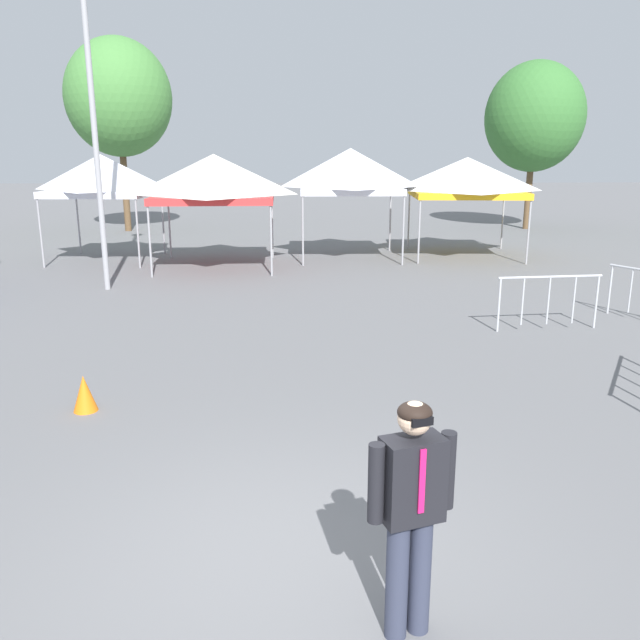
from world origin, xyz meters
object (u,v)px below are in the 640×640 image
person_foreground (411,504)px  canopy_tent_behind_left (102,175)px  tree_behind_tents_right (119,98)px  canopy_tent_right_of_center (214,178)px  canopy_tent_behind_center (350,171)px  light_pole_near_lift (88,52)px  canopy_tent_center (467,177)px  tree_behind_tents_center (535,117)px  crowd_barrier_mid_lot (549,292)px  traffic_cone_lot_center (84,393)px

person_foreground → canopy_tent_behind_left: bearing=112.0°
tree_behind_tents_right → canopy_tent_right_of_center: bearing=-61.9°
canopy_tent_behind_left → tree_behind_tents_right: (-1.37, 8.07, 2.92)m
canopy_tent_behind_left → canopy_tent_behind_center: bearing=2.0°
canopy_tent_right_of_center → light_pole_near_lift: size_ratio=0.35×
canopy_tent_center → canopy_tent_behind_center: bearing=-176.2°
canopy_tent_behind_left → canopy_tent_right_of_center: 3.89m
canopy_tent_right_of_center → canopy_tent_center: 8.19m
canopy_tent_center → person_foreground: (-4.80, -17.45, -1.55)m
canopy_tent_behind_left → canopy_tent_right_of_center: canopy_tent_right_of_center is taller
canopy_tent_right_of_center → canopy_tent_center: bearing=13.1°
person_foreground → tree_behind_tents_center: tree_behind_tents_center is taller
canopy_tent_behind_left → tree_behind_tents_right: tree_behind_tents_right is taller
canopy_tent_behind_center → tree_behind_tents_right: bearing=139.6°
canopy_tent_behind_center → crowd_barrier_mid_lot: 9.84m
light_pole_near_lift → traffic_cone_lot_center: 9.87m
person_foreground → tree_behind_tents_center: bearing=69.0°
canopy_tent_right_of_center → crowd_barrier_mid_lot: canopy_tent_right_of_center is taller
person_foreground → light_pole_near_lift: size_ratio=0.18×
person_foreground → tree_behind_tents_center: (9.65, 25.17, 3.82)m
canopy_tent_behind_center → crowd_barrier_mid_lot: size_ratio=1.67×
canopy_tent_behind_center → canopy_tent_center: 3.85m
person_foreground → tree_behind_tents_right: bearing=108.2°
tree_behind_tents_center → person_foreground: bearing=-111.0°
light_pole_near_lift → tree_behind_tents_right: light_pole_near_lift is taller
tree_behind_tents_center → traffic_cone_lot_center: bearing=-122.4°
canopy_tent_right_of_center → person_foreground: 16.00m
canopy_tent_center → light_pole_near_lift: 11.97m
person_foreground → canopy_tent_center: bearing=74.6°
canopy_tent_center → tree_behind_tents_right: 15.33m
canopy_tent_center → crowd_barrier_mid_lot: bearing=-94.3°
canopy_tent_behind_left → canopy_tent_right_of_center: bearing=-19.9°
canopy_tent_behind_center → person_foreground: bearing=-93.2°
canopy_tent_center → light_pole_near_lift: size_ratio=0.37×
canopy_tent_right_of_center → crowd_barrier_mid_lot: size_ratio=1.71×
tree_behind_tents_right → light_pole_near_lift: bearing=-78.3°
tree_behind_tents_center → tree_behind_tents_right: size_ratio=0.90×
canopy_tent_center → traffic_cone_lot_center: 15.81m
canopy_tent_behind_left → tree_behind_tents_center: size_ratio=0.46×
canopy_tent_right_of_center → traffic_cone_lot_center: bearing=-92.2°
light_pole_near_lift → crowd_barrier_mid_lot: bearing=-23.6°
canopy_tent_right_of_center → traffic_cone_lot_center: (-0.44, -11.33, -2.38)m
canopy_tent_center → tree_behind_tents_center: (4.85, 7.72, 2.27)m
light_pole_near_lift → tree_behind_tents_center: (15.22, 12.85, -0.77)m
canopy_tent_center → person_foreground: canopy_tent_center is taller
canopy_tent_right_of_center → canopy_tent_behind_center: (4.14, 1.60, 0.16)m
light_pole_near_lift → canopy_tent_right_of_center: bearing=53.9°
tree_behind_tents_right → traffic_cone_lot_center: tree_behind_tents_right is taller
light_pole_near_lift → traffic_cone_lot_center: light_pole_near_lift is taller
canopy_tent_behind_left → person_foreground: size_ratio=1.86×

